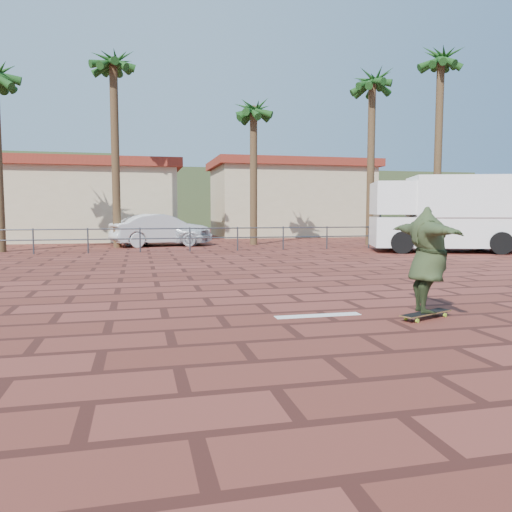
{
  "coord_description": "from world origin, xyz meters",
  "views": [
    {
      "loc": [
        -2.05,
        -8.57,
        1.66
      ],
      "look_at": [
        0.13,
        0.68,
        0.8
      ],
      "focal_mm": 35.0,
      "sensor_mm": 36.0,
      "label": 1
    }
  ],
  "objects": [
    {
      "name": "palm_far_right",
      "position": [
        12.0,
        13.0,
        8.51
      ],
      "size": [
        2.4,
        2.4,
        10.05
      ],
      "color": "brown",
      "rests_on": "ground"
    },
    {
      "name": "car_white",
      "position": [
        -1.0,
        15.62,
        0.76
      ],
      "size": [
        4.88,
        2.89,
        1.52
      ],
      "primitive_type": "imported",
      "rotation": [
        0.0,
        0.0,
        1.87
      ],
      "color": "silver",
      "rests_on": "ground"
    },
    {
      "name": "building_east",
      "position": [
        8.0,
        24.0,
        2.54
      ],
      "size": [
        10.6,
        6.6,
        5.0
      ],
      "color": "beige",
      "rests_on": "ground"
    },
    {
      "name": "ground",
      "position": [
        0.0,
        0.0,
        0.0
      ],
      "size": [
        120.0,
        120.0,
        0.0
      ],
      "primitive_type": "plane",
      "color": "brown",
      "rests_on": "ground"
    },
    {
      "name": "palm_right",
      "position": [
        9.0,
        14.0,
        7.58
      ],
      "size": [
        2.4,
        2.4,
        9.05
      ],
      "color": "brown",
      "rests_on": "ground"
    },
    {
      "name": "campervan",
      "position": [
        10.23,
        9.47,
        1.6
      ],
      "size": [
        6.36,
        4.24,
        3.05
      ],
      "rotation": [
        0.0,
        0.0,
        -0.33
      ],
      "color": "white",
      "rests_on": "ground"
    },
    {
      "name": "building_west",
      "position": [
        -6.0,
        22.0,
        2.28
      ],
      "size": [
        12.6,
        7.6,
        4.5
      ],
      "color": "beige",
      "rests_on": "ground"
    },
    {
      "name": "palm_left",
      "position": [
        -3.0,
        15.0,
        7.95
      ],
      "size": [
        2.4,
        2.4,
        9.45
      ],
      "color": "brown",
      "rests_on": "ground"
    },
    {
      "name": "longboard",
      "position": [
        2.24,
        -1.79,
        0.08
      ],
      "size": [
        1.02,
        0.59,
        0.1
      ],
      "rotation": [
        0.0,
        0.0,
        0.39
      ],
      "color": "olive",
      "rests_on": "ground"
    },
    {
      "name": "guardrail",
      "position": [
        0.0,
        12.0,
        0.68
      ],
      "size": [
        24.06,
        0.06,
        1.0
      ],
      "color": "#47494F",
      "rests_on": "ground"
    },
    {
      "name": "paint_stripe",
      "position": [
        0.7,
        -1.2,
        0.0
      ],
      "size": [
        1.4,
        0.22,
        0.01
      ],
      "primitive_type": "cube",
      "color": "white",
      "rests_on": "ground"
    },
    {
      "name": "car_silver",
      "position": [
        -0.85,
        16.0,
        0.76
      ],
      "size": [
        4.81,
        3.21,
        1.52
      ],
      "primitive_type": "imported",
      "rotation": [
        0.0,
        0.0,
        1.22
      ],
      "color": "silver",
      "rests_on": "ground"
    },
    {
      "name": "skateboarder",
      "position": [
        2.24,
        -1.79,
        0.91
      ],
      "size": [
        0.71,
        2.04,
        1.63
      ],
      "primitive_type": "imported",
      "rotation": [
        0.0,
        0.0,
        1.49
      ],
      "color": "#303E21",
      "rests_on": "longboard"
    },
    {
      "name": "palm_center",
      "position": [
        3.5,
        15.5,
        6.36
      ],
      "size": [
        2.4,
        2.4,
        7.75
      ],
      "color": "brown",
      "rests_on": "ground"
    },
    {
      "name": "street_sign",
      "position": [
        11.78,
        10.0,
        1.52
      ],
      "size": [
        0.44,
        0.12,
        2.17
      ],
      "rotation": [
        0.0,
        0.0,
        -0.18
      ],
      "color": "gray",
      "rests_on": "ground"
    },
    {
      "name": "hill_front",
      "position": [
        0.0,
        50.0,
        3.0
      ],
      "size": [
        70.0,
        18.0,
        6.0
      ],
      "primitive_type": "cube",
      "color": "#384C28",
      "rests_on": "ground"
    }
  ]
}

